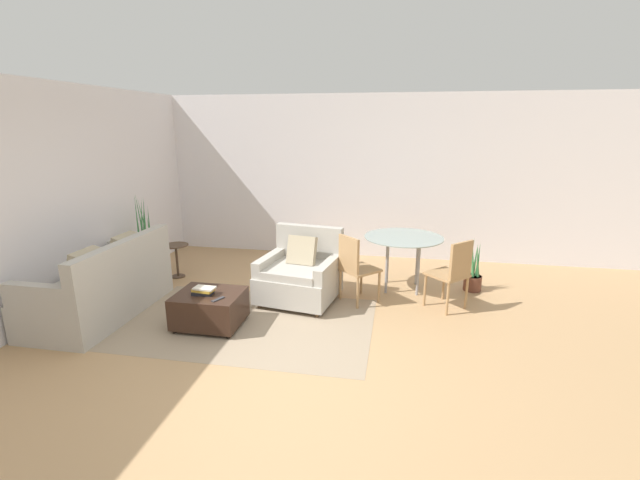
% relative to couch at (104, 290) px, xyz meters
% --- Properties ---
extents(ground_plane, '(20.00, 20.00, 0.00)m').
position_rel_couch_xyz_m(ground_plane, '(2.35, -0.69, -0.32)').
color(ground_plane, tan).
extents(wall_back, '(12.00, 0.06, 2.75)m').
position_rel_couch_xyz_m(wall_back, '(2.35, 3.04, 1.06)').
color(wall_back, white).
rests_on(wall_back, ground_plane).
extents(wall_left, '(0.06, 12.00, 2.75)m').
position_rel_couch_xyz_m(wall_left, '(-0.58, 0.81, 1.06)').
color(wall_left, white).
rests_on(wall_left, ground_plane).
extents(area_rug, '(2.86, 1.86, 0.01)m').
position_rel_couch_xyz_m(area_rug, '(1.81, 0.09, -0.32)').
color(area_rug, gray).
rests_on(area_rug, ground_plane).
extents(couch, '(0.90, 1.78, 0.94)m').
position_rel_couch_xyz_m(couch, '(0.00, 0.00, 0.00)').
color(couch, '#B2ADA3').
rests_on(couch, ground_plane).
extents(armchair, '(1.07, 1.04, 0.93)m').
position_rel_couch_xyz_m(armchair, '(2.24, 0.88, 0.03)').
color(armchair, '#B2ADA3').
rests_on(armchair, ground_plane).
extents(ottoman, '(0.74, 0.61, 0.40)m').
position_rel_couch_xyz_m(ottoman, '(1.39, -0.06, -0.10)').
color(ottoman, '#382319').
rests_on(ottoman, ground_plane).
extents(book_stack, '(0.26, 0.16, 0.08)m').
position_rel_couch_xyz_m(book_stack, '(1.35, -0.10, 0.12)').
color(book_stack, black).
rests_on(book_stack, ottoman).
extents(tv_remote_primary, '(0.11, 0.17, 0.01)m').
position_rel_couch_xyz_m(tv_remote_primary, '(1.57, -0.21, 0.08)').
color(tv_remote_primary, '#333338').
rests_on(tv_remote_primary, ottoman).
extents(potted_plant, '(0.35, 0.35, 1.28)m').
position_rel_couch_xyz_m(potted_plant, '(-0.24, 1.31, -0.01)').
color(potted_plant, brown).
rests_on(potted_plant, ground_plane).
extents(side_table, '(0.37, 0.37, 0.51)m').
position_rel_couch_xyz_m(side_table, '(0.20, 1.39, 0.04)').
color(side_table, '#4C3828').
rests_on(side_table, ground_plane).
extents(dining_table, '(1.08, 1.08, 0.76)m').
position_rel_couch_xyz_m(dining_table, '(3.56, 1.52, 0.35)').
color(dining_table, '#8C9E99').
rests_on(dining_table, ground_plane).
extents(dining_chair_near_left, '(0.59, 0.59, 0.90)m').
position_rel_couch_xyz_m(dining_chair_near_left, '(2.95, 0.91, 0.20)').
color(dining_chair_near_left, tan).
rests_on(dining_chair_near_left, ground_plane).
extents(dining_chair_near_right, '(0.59, 0.59, 0.90)m').
position_rel_couch_xyz_m(dining_chair_near_right, '(4.16, 0.91, 0.20)').
color(dining_chair_near_right, tan).
rests_on(dining_chair_near_right, ground_plane).
extents(potted_plant_small, '(0.24, 0.24, 0.74)m').
position_rel_couch_xyz_m(potted_plant_small, '(4.53, 1.64, -0.11)').
color(potted_plant_small, brown).
rests_on(potted_plant_small, ground_plane).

